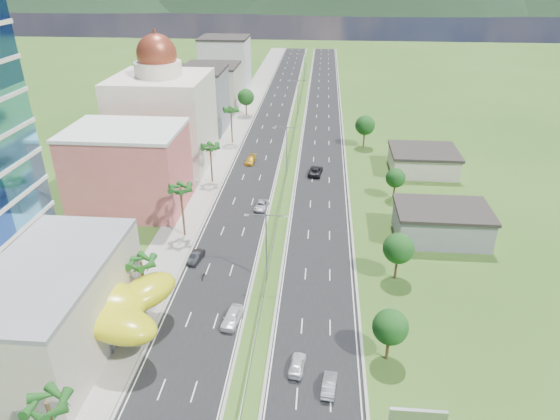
# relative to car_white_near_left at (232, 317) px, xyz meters

# --- Properties ---
(ground) EXTENTS (500.00, 500.00, 0.00)m
(ground) POSITION_rel_car_white_near_left_xyz_m (3.46, 0.07, -0.88)
(ground) COLOR #2D5119
(ground) RESTS_ON ground
(road_left) EXTENTS (11.00, 260.00, 0.04)m
(road_left) POSITION_rel_car_white_near_left_xyz_m (-4.04, 90.07, -0.86)
(road_left) COLOR black
(road_left) RESTS_ON ground
(road_right) EXTENTS (11.00, 260.00, 0.04)m
(road_right) POSITION_rel_car_white_near_left_xyz_m (10.96, 90.07, -0.86)
(road_right) COLOR black
(road_right) RESTS_ON ground
(sidewalk_left) EXTENTS (7.00, 260.00, 0.12)m
(sidewalk_left) POSITION_rel_car_white_near_left_xyz_m (-13.54, 90.07, -0.82)
(sidewalk_left) COLOR gray
(sidewalk_left) RESTS_ON ground
(median_guardrail) EXTENTS (0.10, 216.06, 0.76)m
(median_guardrail) POSITION_rel_car_white_near_left_xyz_m (3.46, 72.06, -0.26)
(median_guardrail) COLOR gray
(median_guardrail) RESTS_ON ground
(streetlight_median_b) EXTENTS (6.04, 0.25, 11.00)m
(streetlight_median_b) POSITION_rel_car_white_near_left_xyz_m (3.46, 10.07, 5.87)
(streetlight_median_b) COLOR gray
(streetlight_median_b) RESTS_ON ground
(streetlight_median_c) EXTENTS (6.04, 0.25, 11.00)m
(streetlight_median_c) POSITION_rel_car_white_near_left_xyz_m (3.46, 50.07, 5.87)
(streetlight_median_c) COLOR gray
(streetlight_median_c) RESTS_ON ground
(streetlight_median_d) EXTENTS (6.04, 0.25, 11.00)m
(streetlight_median_d) POSITION_rel_car_white_near_left_xyz_m (3.46, 95.07, 5.87)
(streetlight_median_d) COLOR gray
(streetlight_median_d) RESTS_ON ground
(streetlight_median_e) EXTENTS (6.04, 0.25, 11.00)m
(streetlight_median_e) POSITION_rel_car_white_near_left_xyz_m (3.46, 140.07, 5.87)
(streetlight_median_e) COLOR gray
(streetlight_median_e) RESTS_ON ground
(lime_canopy) EXTENTS (18.00, 15.00, 7.40)m
(lime_canopy) POSITION_rel_car_white_near_left_xyz_m (-16.54, -3.94, 4.11)
(lime_canopy) COLOR #BAB812
(lime_canopy) RESTS_ON ground
(pink_shophouse) EXTENTS (20.00, 15.00, 15.00)m
(pink_shophouse) POSITION_rel_car_white_near_left_xyz_m (-24.54, 32.07, 6.62)
(pink_shophouse) COLOR #CD5B54
(pink_shophouse) RESTS_ON ground
(domed_building) EXTENTS (20.00, 20.00, 28.70)m
(domed_building) POSITION_rel_car_white_near_left_xyz_m (-24.54, 55.07, 10.48)
(domed_building) COLOR beige
(domed_building) RESTS_ON ground
(midrise_grey) EXTENTS (16.00, 15.00, 16.00)m
(midrise_grey) POSITION_rel_car_white_near_left_xyz_m (-23.54, 80.07, 7.12)
(midrise_grey) COLOR gray
(midrise_grey) RESTS_ON ground
(midrise_beige) EXTENTS (16.00, 15.00, 13.00)m
(midrise_beige) POSITION_rel_car_white_near_left_xyz_m (-23.54, 102.07, 5.62)
(midrise_beige) COLOR #BEAF9C
(midrise_beige) RESTS_ON ground
(midrise_white) EXTENTS (16.00, 15.00, 18.00)m
(midrise_white) POSITION_rel_car_white_near_left_xyz_m (-23.54, 125.07, 8.12)
(midrise_white) COLOR silver
(midrise_white) RESTS_ON ground
(shed_near) EXTENTS (15.00, 10.00, 5.00)m
(shed_near) POSITION_rel_car_white_near_left_xyz_m (31.46, 25.07, 1.62)
(shed_near) COLOR gray
(shed_near) RESTS_ON ground
(shed_far) EXTENTS (14.00, 12.00, 4.40)m
(shed_far) POSITION_rel_car_white_near_left_xyz_m (33.46, 55.07, 1.32)
(shed_far) COLOR #BEAF9C
(shed_far) RESTS_ON ground
(palm_tree_a) EXTENTS (3.60, 3.60, 9.10)m
(palm_tree_a) POSITION_rel_car_white_near_left_xyz_m (-12.04, -21.93, 7.14)
(palm_tree_a) COLOR #47301C
(palm_tree_a) RESTS_ON ground
(palm_tree_b) EXTENTS (3.60, 3.60, 8.10)m
(palm_tree_b) POSITION_rel_car_white_near_left_xyz_m (-12.04, 2.07, 6.18)
(palm_tree_b) COLOR #47301C
(palm_tree_b) RESTS_ON ground
(palm_tree_c) EXTENTS (3.60, 3.60, 9.60)m
(palm_tree_c) POSITION_rel_car_white_near_left_xyz_m (-12.04, 22.07, 7.62)
(palm_tree_c) COLOR #47301C
(palm_tree_c) RESTS_ON ground
(palm_tree_d) EXTENTS (3.60, 3.60, 8.60)m
(palm_tree_d) POSITION_rel_car_white_near_left_xyz_m (-12.04, 45.07, 6.66)
(palm_tree_d) COLOR #47301C
(palm_tree_d) RESTS_ON ground
(palm_tree_e) EXTENTS (3.60, 3.60, 9.40)m
(palm_tree_e) POSITION_rel_car_white_near_left_xyz_m (-12.04, 70.07, 7.43)
(palm_tree_e) COLOR #47301C
(palm_tree_e) RESTS_ON ground
(leafy_tree_lfar) EXTENTS (4.90, 4.90, 8.05)m
(leafy_tree_lfar) POSITION_rel_car_white_near_left_xyz_m (-12.04, 95.07, 4.70)
(leafy_tree_lfar) COLOR #47301C
(leafy_tree_lfar) RESTS_ON ground
(leafy_tree_ra) EXTENTS (4.20, 4.20, 6.90)m
(leafy_tree_ra) POSITION_rel_car_white_near_left_xyz_m (19.46, -4.93, 3.90)
(leafy_tree_ra) COLOR #47301C
(leafy_tree_ra) RESTS_ON ground
(leafy_tree_rb) EXTENTS (4.55, 4.55, 7.47)m
(leafy_tree_rb) POSITION_rel_car_white_near_left_xyz_m (22.46, 12.07, 4.30)
(leafy_tree_rb) COLOR #47301C
(leafy_tree_rb) RESTS_ON ground
(leafy_tree_rc) EXTENTS (3.85, 3.85, 6.33)m
(leafy_tree_rc) POSITION_rel_car_white_near_left_xyz_m (25.46, 40.07, 3.50)
(leafy_tree_rc) COLOR #47301C
(leafy_tree_rc) RESTS_ON ground
(leafy_tree_rd) EXTENTS (4.90, 4.90, 8.05)m
(leafy_tree_rd) POSITION_rel_car_white_near_left_xyz_m (21.46, 70.07, 4.70)
(leafy_tree_rd) COLOR #47301C
(leafy_tree_rd) RESTS_ON ground
(mountain_ridge) EXTENTS (860.00, 140.00, 90.00)m
(mountain_ridge) POSITION_rel_car_white_near_left_xyz_m (63.46, 450.07, -0.88)
(mountain_ridge) COLOR black
(mountain_ridge) RESTS_ON ground
(car_white_near_left) EXTENTS (2.68, 5.15, 1.68)m
(car_white_near_left) POSITION_rel_car_white_near_left_xyz_m (0.00, 0.00, 0.00)
(car_white_near_left) COLOR white
(car_white_near_left) RESTS_ON road_left
(car_dark_left) EXTENTS (2.15, 4.36, 1.38)m
(car_dark_left) POSITION_rel_car_white_near_left_xyz_m (-8.18, 14.24, -0.15)
(car_dark_left) COLOR black
(car_dark_left) RESTS_ON road_left
(car_silver_mid_left) EXTENTS (2.67, 4.91, 1.31)m
(car_silver_mid_left) POSITION_rel_car_white_near_left_xyz_m (-0.13, 33.26, -0.18)
(car_silver_mid_left) COLOR #B1B2B9
(car_silver_mid_left) RESTS_ON road_left
(car_yellow_far_left) EXTENTS (2.40, 5.12, 1.44)m
(car_yellow_far_left) POSITION_rel_car_white_near_left_xyz_m (-5.43, 56.53, -0.12)
(car_yellow_far_left) COLOR #C88F17
(car_yellow_far_left) RESTS_ON road_left
(car_white_near_right) EXTENTS (2.12, 4.30, 1.41)m
(car_white_near_right) POSITION_rel_car_white_near_left_xyz_m (8.93, -7.55, -0.13)
(car_white_near_right) COLOR silver
(car_white_near_right) RESTS_ON road_right
(car_silver_right) EXTENTS (1.89, 4.28, 1.37)m
(car_silver_right) POSITION_rel_car_white_near_left_xyz_m (12.63, -10.28, -0.15)
(car_silver_right) COLOR #929499
(car_silver_right) RESTS_ON road_right
(car_dark_far_right) EXTENTS (3.45, 6.23, 1.65)m
(car_dark_far_right) POSITION_rel_car_white_near_left_xyz_m (9.76, 50.94, -0.01)
(car_dark_far_right) COLOR black
(car_dark_far_right) RESTS_ON road_right
(motorcycle) EXTENTS (0.57, 1.79, 1.14)m
(motorcycle) POSITION_rel_car_white_near_left_xyz_m (-6.00, 9.63, -0.27)
(motorcycle) COLOR black
(motorcycle) RESTS_ON road_left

